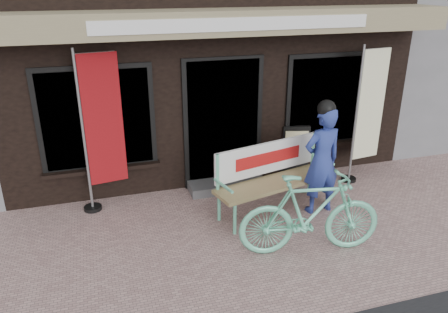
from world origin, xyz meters
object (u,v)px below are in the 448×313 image
object	(u,v)px
person	(322,159)
bicycle	(310,214)
nobori_red	(101,130)
nobori_cream	(367,113)
bench	(272,172)
menu_stand	(295,151)

from	to	relation	value
person	bicycle	world-z (taller)	person
bicycle	nobori_red	size ratio (longest dim) A/B	0.75
person	bicycle	distance (m)	1.19
person	nobori_cream	bearing A→B (deg)	27.24
bench	menu_stand	distance (m)	1.36
bicycle	person	bearing A→B (deg)	-24.58
bench	nobori_cream	world-z (taller)	nobori_cream
bench	person	xyz separation A→B (m)	(0.67, -0.25, 0.24)
person	menu_stand	bearing A→B (deg)	75.07
bench	nobori_red	bearing A→B (deg)	147.34
bench	menu_stand	size ratio (longest dim) A/B	2.12
bench	bicycle	world-z (taller)	bicycle
nobori_red	menu_stand	distance (m)	3.39
person	bicycle	xyz separation A→B (m)	(-0.65, -0.95, -0.31)
menu_stand	nobori_red	bearing A→B (deg)	-160.60
person	nobori_red	xyz separation A→B (m)	(-3.09, 1.06, 0.41)
nobori_cream	menu_stand	world-z (taller)	nobori_cream
bench	nobori_red	xyz separation A→B (m)	(-2.41, 0.81, 0.65)
nobori_red	nobori_cream	distance (m)	4.37
bicycle	nobori_cream	distance (m)	2.71
bicycle	nobori_red	world-z (taller)	nobori_red
nobori_cream	menu_stand	xyz separation A→B (m)	(-1.07, 0.45, -0.74)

